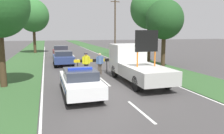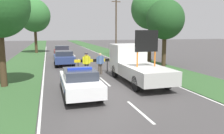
% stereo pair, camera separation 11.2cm
% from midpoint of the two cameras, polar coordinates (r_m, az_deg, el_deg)
% --- Properties ---
extents(ground_plane, '(160.00, 160.00, 0.00)m').
position_cam_midpoint_polar(ground_plane, '(12.22, 1.46, -6.47)').
color(ground_plane, '#3D3A3A').
extents(lane_markings, '(8.06, 57.40, 0.01)m').
position_cam_midpoint_polar(lane_markings, '(23.95, -7.51, 1.14)').
color(lane_markings, silver).
rests_on(lane_markings, ground).
extents(grass_verge_left, '(3.94, 120.00, 0.03)m').
position_cam_midpoint_polar(grass_verge_left, '(31.47, -20.70, 2.53)').
color(grass_verge_left, '#2D5128').
rests_on(grass_verge_left, ground).
extents(grass_verge_right, '(3.94, 120.00, 0.03)m').
position_cam_midpoint_polar(grass_verge_right, '(32.83, 0.87, 3.36)').
color(grass_verge_right, '#2D5128').
rests_on(grass_verge_right, ground).
extents(police_car, '(1.79, 4.74, 1.48)m').
position_cam_midpoint_polar(police_car, '(11.58, -8.17, -3.75)').
color(police_car, white).
rests_on(police_car, ground).
extents(work_truck, '(2.18, 6.37, 3.39)m').
position_cam_midpoint_polar(work_truck, '(14.83, 6.22, 0.81)').
color(work_truck, white).
rests_on(work_truck, ground).
extents(road_barrier, '(3.04, 0.08, 1.11)m').
position_cam_midpoint_polar(road_barrier, '(17.90, -4.83, 1.47)').
color(road_barrier, black).
rests_on(road_barrier, ground).
extents(police_officer, '(0.61, 0.39, 1.71)m').
position_cam_midpoint_polar(police_officer, '(16.94, -6.49, 1.36)').
color(police_officer, '#191E38').
rests_on(police_officer, ground).
extents(pedestrian_civilian, '(0.60, 0.38, 1.67)m').
position_cam_midpoint_polar(pedestrian_civilian, '(17.07, -2.93, 1.34)').
color(pedestrian_civilian, brown).
rests_on(pedestrian_civilian, ground).
extents(traffic_cone_near_police, '(0.46, 0.46, 0.63)m').
position_cam_midpoint_polar(traffic_cone_near_police, '(15.71, -7.68, -1.88)').
color(traffic_cone_near_police, black).
rests_on(traffic_cone_near_police, ground).
extents(traffic_cone_centre_front, '(0.50, 0.50, 0.68)m').
position_cam_midpoint_polar(traffic_cone_centre_front, '(19.24, 4.16, 0.27)').
color(traffic_cone_centre_front, black).
rests_on(traffic_cone_centre_front, ground).
extents(traffic_cone_near_truck, '(0.42, 0.42, 0.58)m').
position_cam_midpoint_polar(traffic_cone_near_truck, '(18.22, 4.78, -0.40)').
color(traffic_cone_near_truck, black).
rests_on(traffic_cone_near_truck, ground).
extents(queued_car_hatch_blue, '(1.86, 4.13, 1.45)m').
position_cam_midpoint_polar(queued_car_hatch_blue, '(22.35, -12.32, 2.41)').
color(queued_car_hatch_blue, navy).
rests_on(queued_car_hatch_blue, ground).
extents(queued_car_wagon_maroon, '(1.91, 4.19, 1.57)m').
position_cam_midpoint_polar(queued_car_wagon_maroon, '(29.23, -12.88, 3.97)').
color(queued_car_wagon_maroon, maroon).
rests_on(queued_car_wagon_maroon, ground).
extents(roadside_tree_near_left, '(4.83, 4.83, 8.38)m').
position_cam_midpoint_polar(roadside_tree_near_left, '(36.88, -19.50, 12.52)').
color(roadside_tree_near_left, '#42301E').
rests_on(roadside_tree_near_left, ground).
extents(roadside_tree_near_right, '(3.46, 3.46, 6.24)m').
position_cam_midpoint_polar(roadside_tree_near_right, '(20.96, 13.86, 11.88)').
color(roadside_tree_near_right, '#42301E').
rests_on(roadside_tree_near_right, ground).
extents(roadside_tree_mid_right, '(4.03, 4.03, 7.81)m').
position_cam_midpoint_polar(roadside_tree_mid_right, '(23.76, 10.17, 14.67)').
color(roadside_tree_mid_right, '#42301E').
rests_on(roadside_tree_mid_right, ground).
extents(utility_pole, '(1.20, 0.20, 8.09)m').
position_cam_midpoint_polar(utility_pole, '(29.90, 1.18, 10.77)').
color(utility_pole, '#473828').
rests_on(utility_pole, ground).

